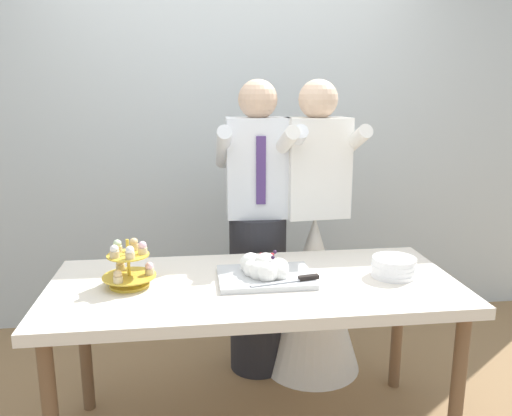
# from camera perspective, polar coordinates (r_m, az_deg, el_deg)

# --- Properties ---
(rear_wall) EXTENTS (5.20, 0.10, 2.90)m
(rear_wall) POSITION_cam_1_polar(r_m,az_deg,el_deg) (3.51, -3.00, 10.49)
(rear_wall) COLOR silver
(rear_wall) RESTS_ON ground_plane
(dessert_table) EXTENTS (1.80, 0.80, 0.78)m
(dessert_table) POSITION_cam_1_polar(r_m,az_deg,el_deg) (2.32, -0.17, -9.89)
(dessert_table) COLOR silver
(dessert_table) RESTS_ON ground_plane
(cupcake_stand) EXTENTS (0.23, 0.23, 0.21)m
(cupcake_stand) POSITION_cam_1_polar(r_m,az_deg,el_deg) (2.28, -13.96, -6.31)
(cupcake_stand) COLOR gold
(cupcake_stand) RESTS_ON dessert_table
(main_cake_tray) EXTENTS (0.43, 0.31, 0.13)m
(main_cake_tray) POSITION_cam_1_polar(r_m,az_deg,el_deg) (2.30, 1.01, -6.95)
(main_cake_tray) COLOR silver
(main_cake_tray) RESTS_ON dessert_table
(plate_stack) EXTENTS (0.20, 0.20, 0.09)m
(plate_stack) POSITION_cam_1_polar(r_m,az_deg,el_deg) (2.42, 15.04, -6.35)
(plate_stack) COLOR white
(plate_stack) RESTS_ON dessert_table
(person_groom) EXTENTS (0.47, 0.50, 1.66)m
(person_groom) POSITION_cam_1_polar(r_m,az_deg,el_deg) (2.90, 0.19, -4.19)
(person_groom) COLOR #232328
(person_groom) RESTS_ON ground_plane
(person_bride) EXTENTS (0.56, 0.56, 1.66)m
(person_bride) POSITION_cam_1_polar(r_m,az_deg,el_deg) (2.97, 6.41, -7.20)
(person_bride) COLOR white
(person_bride) RESTS_ON ground_plane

